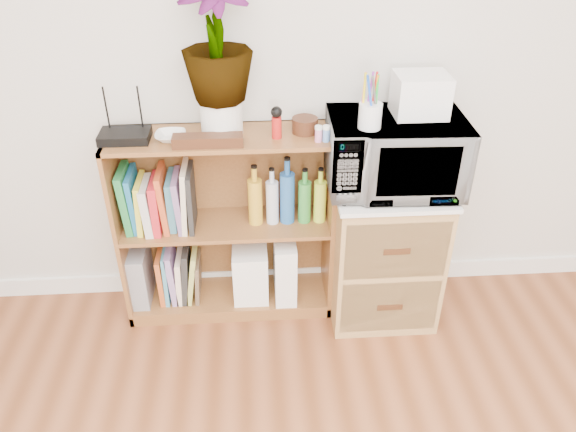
{
  "coord_description": "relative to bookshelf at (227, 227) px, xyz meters",
  "views": [
    {
      "loc": [
        -0.21,
        -0.14,
        1.96
      ],
      "look_at": [
        -0.07,
        1.95,
        0.62
      ],
      "focal_mm": 35.0,
      "sensor_mm": 36.0,
      "label": 1
    }
  ],
  "objects": [
    {
      "name": "skirting_board",
      "position": [
        0.35,
        0.14,
        -0.42
      ],
      "size": [
        4.0,
        0.02,
        0.1
      ],
      "primitive_type": "cube",
      "color": "white",
      "rests_on": "ground"
    },
    {
      "name": "bookshelf",
      "position": [
        0.0,
        0.0,
        0.0
      ],
      "size": [
        1.0,
        0.3,
        0.95
      ],
      "primitive_type": "cube",
      "color": "brown",
      "rests_on": "ground"
    },
    {
      "name": "wicker_unit",
      "position": [
        0.75,
        -0.08,
        -0.12
      ],
      "size": [
        0.5,
        0.45,
        0.7
      ],
      "primitive_type": "cube",
      "color": "#9E7542",
      "rests_on": "ground"
    },
    {
      "name": "microwave",
      "position": [
        0.75,
        -0.08,
        0.41
      ],
      "size": [
        0.59,
        0.41,
        0.32
      ],
      "primitive_type": "imported",
      "rotation": [
        0.0,
        0.0,
        -0.03
      ],
      "color": "white",
      "rests_on": "wicker_unit"
    },
    {
      "name": "pen_cup",
      "position": [
        0.61,
        -0.17,
        0.62
      ],
      "size": [
        0.09,
        0.09,
        0.1
      ],
      "primitive_type": "cylinder",
      "color": "white",
      "rests_on": "microwave"
    },
    {
      "name": "small_appliance",
      "position": [
        0.84,
        -0.04,
        0.65
      ],
      "size": [
        0.22,
        0.18,
        0.17
      ],
      "primitive_type": "cube",
      "color": "white",
      "rests_on": "microwave"
    },
    {
      "name": "router",
      "position": [
        -0.4,
        -0.02,
        0.49
      ],
      "size": [
        0.21,
        0.14,
        0.04
      ],
      "primitive_type": "cube",
      "color": "black",
      "rests_on": "bookshelf"
    },
    {
      "name": "white_bowl",
      "position": [
        -0.21,
        -0.03,
        0.49
      ],
      "size": [
        0.13,
        0.13,
        0.03
      ],
      "primitive_type": "imported",
      "color": "white",
      "rests_on": "bookshelf"
    },
    {
      "name": "plant_pot",
      "position": [
        0.01,
        0.02,
        0.55
      ],
      "size": [
        0.18,
        0.18,
        0.15
      ],
      "primitive_type": "cylinder",
      "color": "white",
      "rests_on": "bookshelf"
    },
    {
      "name": "potted_plant",
      "position": [
        0.01,
        0.02,
        0.89
      ],
      "size": [
        0.29,
        0.29,
        0.52
      ],
      "primitive_type": "imported",
      "color": "#367B31",
      "rests_on": "plant_pot"
    },
    {
      "name": "trinket_box",
      "position": [
        -0.05,
        -0.1,
        0.5
      ],
      "size": [
        0.29,
        0.07,
        0.05
      ],
      "primitive_type": "cube",
      "color": "#391D0F",
      "rests_on": "bookshelf"
    },
    {
      "name": "kokeshi_doll",
      "position": [
        0.24,
        -0.04,
        0.52
      ],
      "size": [
        0.04,
        0.04,
        0.09
      ],
      "primitive_type": "cylinder",
      "color": "red",
      "rests_on": "bookshelf"
    },
    {
      "name": "wooden_bowl",
      "position": [
        0.37,
        0.01,
        0.51
      ],
      "size": [
        0.11,
        0.11,
        0.07
      ],
      "primitive_type": "cylinder",
      "color": "#3A1F0F",
      "rests_on": "bookshelf"
    },
    {
      "name": "paint_jars",
      "position": [
        0.45,
        -0.09,
        0.5
      ],
      "size": [
        0.11,
        0.04,
        0.06
      ],
      "primitive_type": "cube",
      "color": "#CA708C",
      "rests_on": "bookshelf"
    },
    {
      "name": "file_box",
      "position": [
        -0.44,
        0.0,
        -0.26
      ],
      "size": [
        0.09,
        0.23,
        0.29
      ],
      "primitive_type": "cube",
      "color": "gray",
      "rests_on": "bookshelf"
    },
    {
      "name": "magazine_holder_left",
      "position": [
        0.06,
        -0.01,
        -0.27
      ],
      "size": [
        0.09,
        0.22,
        0.28
      ],
      "primitive_type": "cube",
      "color": "white",
      "rests_on": "bookshelf"
    },
    {
      "name": "magazine_holder_mid",
      "position": [
        0.14,
        -0.01,
        -0.26
      ],
      "size": [
        0.09,
        0.22,
        0.28
      ],
      "primitive_type": "cube",
      "color": "white",
      "rests_on": "bookshelf"
    },
    {
      "name": "magazine_holder_right",
      "position": [
        0.28,
        -0.01,
        -0.24
      ],
      "size": [
        0.1,
        0.26,
        0.33
      ],
      "primitive_type": "cube",
      "color": "white",
      "rests_on": "bookshelf"
    },
    {
      "name": "cookbooks",
      "position": [
        -0.3,
        0.0,
        0.16
      ],
      "size": [
        0.33,
        0.2,
        0.31
      ],
      "color": "#22813E",
      "rests_on": "bookshelf"
    },
    {
      "name": "liquor_bottles",
      "position": [
        0.28,
        0.0,
        0.17
      ],
      "size": [
        0.37,
        0.07,
        0.32
      ],
      "color": "gold",
      "rests_on": "bookshelf"
    },
    {
      "name": "lower_books",
      "position": [
        -0.25,
        -0.0,
        -0.27
      ],
      "size": [
        0.21,
        0.19,
        0.29
      ],
      "color": "#C05222",
      "rests_on": "bookshelf"
    }
  ]
}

